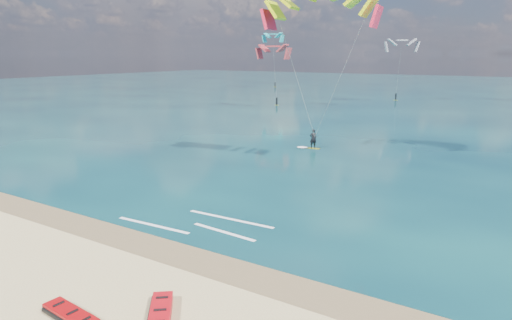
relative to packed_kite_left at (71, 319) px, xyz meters
The scene contains 8 objects.
ground 43.43m from the packed_kite_left, 94.22° to the left, with size 320.00×320.00×0.00m, color tan.
wet_sand_strip 7.07m from the packed_kite_left, 116.86° to the left, with size 320.00×2.40×0.01m, color brown.
sea 107.36m from the packed_kite_left, 91.71° to the left, with size 320.00×200.00×0.04m, color #092734.
packed_kite_left is the anchor object (origin of this frame).
packed_kite_mid 3.23m from the packed_kite_left, 35.15° to the left, with size 2.66×1.11×0.40m, color red, non-canonical shape.
kitesurfer_main 30.62m from the packed_kite_left, 97.72° to the left, with size 11.53×8.09×16.08m.
shoreline_foam 10.03m from the packed_kite_left, 100.35° to the left, with size 8.53×3.58×0.01m.
distant_kites 85.95m from the packed_kite_left, 96.81° to the left, with size 94.77×43.21×14.62m.
Camera 1 is at (16.73, -12.25, 9.39)m, focal length 32.00 mm.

